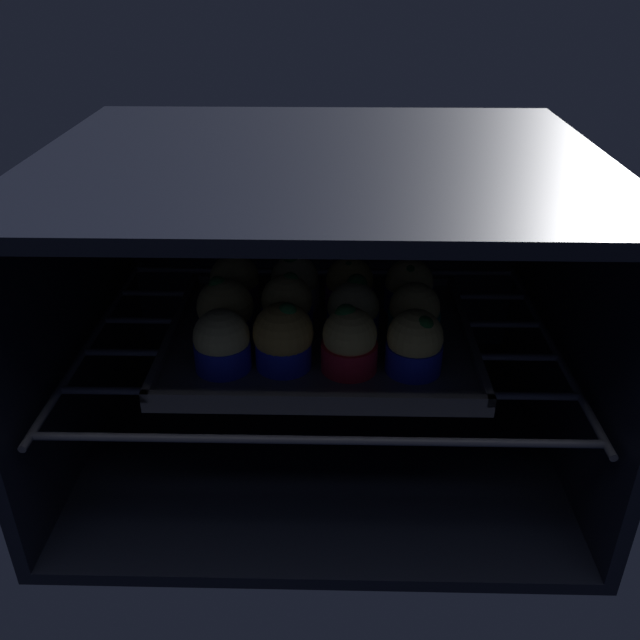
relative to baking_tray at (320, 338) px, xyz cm
name	(u,v)px	position (x,y,z in cm)	size (l,w,h in cm)	color
oven_cavity	(321,296)	(0.00, 6.11, 2.31)	(59.00, 47.00, 37.00)	black
oven_rack	(320,338)	(0.00, 1.87, -1.09)	(54.80, 42.00, 0.80)	#444756
baking_tray	(320,338)	(0.00, 0.00, 0.00)	(34.47, 27.63, 2.20)	#4C4C51
muffin_row0_col0	(222,343)	(-10.01, -7.22, 3.48)	(5.93, 5.93, 6.67)	#1928B7
muffin_row0_col1	(283,338)	(-3.66, -6.70, 3.86)	(6.37, 6.37, 7.52)	#1928B7
muffin_row0_col2	(349,341)	(3.20, -7.15, 3.83)	(5.93, 5.93, 7.38)	red
muffin_row0_col3	(415,344)	(9.92, -7.24, 3.68)	(5.93, 5.93, 6.86)	#1928B7
muffin_row1_col0	(225,311)	(-10.65, -0.38, 3.63)	(6.38, 6.38, 7.23)	#1928B7
muffin_row1_col1	(287,307)	(-3.73, 0.34, 3.83)	(5.93, 5.93, 7.37)	#1928B7
muffin_row1_col2	(353,312)	(3.74, -0.12, 3.50)	(5.93, 5.93, 7.08)	#1928B7
muffin_row1_col3	(414,314)	(10.58, -0.24, 3.42)	(5.93, 5.93, 6.55)	#0C8C84
muffin_row2_col0	(235,283)	(-10.58, 7.13, 3.40)	(6.01, 6.01, 6.57)	#7A238C
muffin_row2_col1	(295,284)	(-3.24, 6.99, 3.51)	(5.93, 5.93, 6.95)	silver
muffin_row2_col2	(349,286)	(3.43, 6.73, 3.43)	(5.93, 5.93, 6.51)	#7A238C
muffin_row2_col3	(409,287)	(10.61, 6.48, 3.41)	(5.93, 5.93, 6.45)	#1928B7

